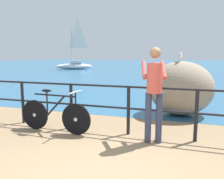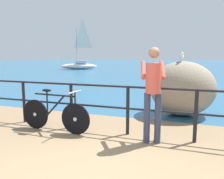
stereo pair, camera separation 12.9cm
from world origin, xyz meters
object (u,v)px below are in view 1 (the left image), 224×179
object	(u,v)px
bicycle	(55,114)
person_at_railing	(154,90)
breakwater_boulder_main	(181,88)
seagull	(180,56)
sailboat	(74,63)

from	to	relation	value
bicycle	person_at_railing	world-z (taller)	person_at_railing
bicycle	breakwater_boulder_main	bearing A→B (deg)	46.41
person_at_railing	breakwater_boulder_main	size ratio (longest dim) A/B	1.01
breakwater_boulder_main	seagull	size ratio (longest dim) A/B	5.15
bicycle	seagull	distance (m)	3.60
bicycle	breakwater_boulder_main	world-z (taller)	breakwater_boulder_main
sailboat	breakwater_boulder_main	bearing A→B (deg)	100.51
person_at_railing	seagull	world-z (taller)	person_at_railing
bicycle	sailboat	xyz separation A→B (m)	(-10.43, 20.98, 0.32)
sailboat	seagull	bearing A→B (deg)	100.31
breakwater_boulder_main	sailboat	distance (m)	22.65
breakwater_boulder_main	sailboat	size ratio (longest dim) A/B	0.29
seagull	sailboat	world-z (taller)	sailboat
bicycle	sailboat	bearing A→B (deg)	119.21
bicycle	breakwater_boulder_main	size ratio (longest dim) A/B	0.97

